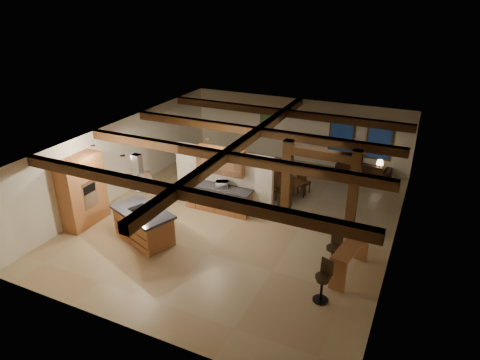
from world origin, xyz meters
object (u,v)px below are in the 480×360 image
(dining_table, at_px, (280,187))
(kitchen_island, at_px, (144,225))
(sofa, at_px, (364,168))
(bar_counter, at_px, (351,254))

(dining_table, bearing_deg, kitchen_island, -97.48)
(kitchen_island, bearing_deg, sofa, 56.36)
(kitchen_island, relative_size, dining_table, 1.28)
(kitchen_island, distance_m, sofa, 9.75)
(sofa, bearing_deg, dining_table, 57.07)
(dining_table, distance_m, sofa, 4.16)
(kitchen_island, xyz_separation_m, bar_counter, (6.31, 0.93, 0.14))
(bar_counter, bearing_deg, sofa, 97.25)
(kitchen_island, distance_m, bar_counter, 6.38)
(kitchen_island, height_order, bar_counter, kitchen_island)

